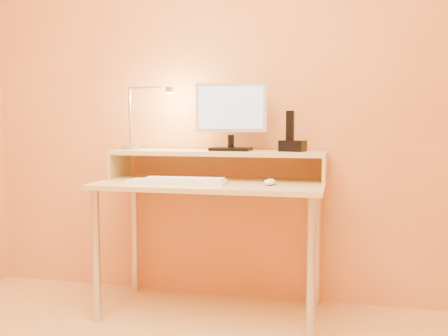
% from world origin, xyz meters
% --- Properties ---
extents(wall_back, '(3.00, 0.04, 2.50)m').
position_xyz_m(wall_back, '(0.00, 1.50, 1.25)').
color(wall_back, '#DD964B').
rests_on(wall_back, floor).
extents(desk_leg_fl, '(0.04, 0.04, 0.69)m').
position_xyz_m(desk_leg_fl, '(-0.55, 0.93, 0.35)').
color(desk_leg_fl, '#BBBBC2').
rests_on(desk_leg_fl, floor).
extents(desk_leg_fr, '(0.04, 0.04, 0.69)m').
position_xyz_m(desk_leg_fr, '(0.55, 0.93, 0.35)').
color(desk_leg_fr, '#BBBBC2').
rests_on(desk_leg_fr, floor).
extents(desk_leg_bl, '(0.04, 0.04, 0.69)m').
position_xyz_m(desk_leg_bl, '(-0.55, 1.43, 0.35)').
color(desk_leg_bl, '#BBBBC2').
rests_on(desk_leg_bl, floor).
extents(desk_leg_br, '(0.04, 0.04, 0.69)m').
position_xyz_m(desk_leg_br, '(0.55, 1.43, 0.35)').
color(desk_leg_br, '#BBBBC2').
rests_on(desk_leg_br, floor).
extents(desk_lower, '(1.20, 0.60, 0.02)m').
position_xyz_m(desk_lower, '(0.00, 1.18, 0.71)').
color(desk_lower, tan).
rests_on(desk_lower, floor).
extents(shelf_riser_left, '(0.02, 0.30, 0.14)m').
position_xyz_m(shelf_riser_left, '(-0.59, 1.33, 0.79)').
color(shelf_riser_left, tan).
rests_on(shelf_riser_left, desk_lower).
extents(shelf_riser_right, '(0.02, 0.30, 0.14)m').
position_xyz_m(shelf_riser_right, '(0.59, 1.33, 0.79)').
color(shelf_riser_right, tan).
rests_on(shelf_riser_right, desk_lower).
extents(desk_shelf, '(1.20, 0.30, 0.02)m').
position_xyz_m(desk_shelf, '(0.00, 1.33, 0.87)').
color(desk_shelf, tan).
rests_on(desk_shelf, desk_lower).
extents(monitor_foot, '(0.22, 0.16, 0.02)m').
position_xyz_m(monitor_foot, '(0.08, 1.33, 0.89)').
color(monitor_foot, black).
rests_on(monitor_foot, desk_shelf).
extents(monitor_neck, '(0.04, 0.04, 0.07)m').
position_xyz_m(monitor_neck, '(0.08, 1.33, 0.93)').
color(monitor_neck, black).
rests_on(monitor_neck, monitor_foot).
extents(monitor_panel, '(0.40, 0.08, 0.27)m').
position_xyz_m(monitor_panel, '(0.08, 1.34, 1.12)').
color(monitor_panel, '#B7B7B7').
rests_on(monitor_panel, monitor_neck).
extents(monitor_back, '(0.35, 0.06, 0.23)m').
position_xyz_m(monitor_back, '(0.08, 1.36, 1.12)').
color(monitor_back, black).
rests_on(monitor_back, monitor_panel).
extents(monitor_screen, '(0.36, 0.05, 0.23)m').
position_xyz_m(monitor_screen, '(0.08, 1.32, 1.12)').
color(monitor_screen, '#99B1DD').
rests_on(monitor_screen, monitor_panel).
extents(lamp_base, '(0.10, 0.10, 0.02)m').
position_xyz_m(lamp_base, '(-0.51, 1.30, 0.89)').
color(lamp_base, '#BBBBC2').
rests_on(lamp_base, desk_shelf).
extents(lamp_post, '(0.01, 0.01, 0.33)m').
position_xyz_m(lamp_post, '(-0.51, 1.30, 1.07)').
color(lamp_post, '#BBBBC2').
rests_on(lamp_post, lamp_base).
extents(lamp_arm, '(0.24, 0.01, 0.01)m').
position_xyz_m(lamp_arm, '(-0.39, 1.30, 1.24)').
color(lamp_arm, '#BBBBC2').
rests_on(lamp_arm, lamp_post).
extents(lamp_head, '(0.04, 0.04, 0.03)m').
position_xyz_m(lamp_head, '(-0.27, 1.30, 1.22)').
color(lamp_head, '#BBBBC2').
rests_on(lamp_head, lamp_arm).
extents(lamp_bulb, '(0.03, 0.03, 0.00)m').
position_xyz_m(lamp_bulb, '(-0.27, 1.30, 1.20)').
color(lamp_bulb, '#FFEAC6').
rests_on(lamp_bulb, lamp_head).
extents(phone_dock, '(0.15, 0.13, 0.06)m').
position_xyz_m(phone_dock, '(0.42, 1.33, 0.91)').
color(phone_dock, black).
rests_on(phone_dock, desk_shelf).
extents(phone_handset, '(0.04, 0.03, 0.16)m').
position_xyz_m(phone_handset, '(0.40, 1.33, 1.02)').
color(phone_handset, black).
rests_on(phone_handset, phone_dock).
extents(phone_led, '(0.01, 0.00, 0.04)m').
position_xyz_m(phone_led, '(0.46, 1.28, 0.91)').
color(phone_led, '#1B3EFB').
rests_on(phone_led, phone_dock).
extents(keyboard, '(0.43, 0.15, 0.02)m').
position_xyz_m(keyboard, '(-0.11, 1.06, 0.73)').
color(keyboard, white).
rests_on(keyboard, desk_lower).
extents(mouse, '(0.07, 0.10, 0.03)m').
position_xyz_m(mouse, '(0.33, 1.11, 0.74)').
color(mouse, white).
rests_on(mouse, desk_lower).
extents(remote_control, '(0.05, 0.18, 0.02)m').
position_xyz_m(remote_control, '(-0.37, 1.01, 0.73)').
color(remote_control, white).
rests_on(remote_control, desk_lower).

